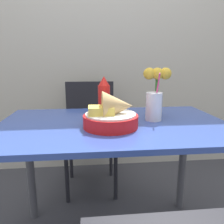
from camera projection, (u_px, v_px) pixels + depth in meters
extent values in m
cube|color=#B7B2A3|center=(101.00, 31.00, 1.97)|extent=(7.00, 0.06, 2.60)
cube|color=#334C9E|center=(114.00, 125.00, 1.09)|extent=(1.14, 0.71, 0.02)
cylinder|color=#4C4C51|center=(30.00, 169.00, 1.41)|extent=(0.05, 0.05, 0.71)
cylinder|color=#4C4C51|center=(183.00, 162.00, 1.51)|extent=(0.05, 0.05, 0.71)
cylinder|color=black|center=(67.00, 176.00, 1.60)|extent=(0.03, 0.03, 0.42)
cylinder|color=black|center=(116.00, 174.00, 1.63)|extent=(0.03, 0.03, 0.42)
cylinder|color=black|center=(71.00, 156.00, 1.95)|extent=(0.03, 0.03, 0.42)
cylinder|color=black|center=(111.00, 154.00, 1.98)|extent=(0.03, 0.03, 0.42)
cube|color=black|center=(91.00, 138.00, 1.74)|extent=(0.40, 0.40, 0.02)
cube|color=black|center=(90.00, 106.00, 1.87)|extent=(0.40, 0.03, 0.42)
cylinder|color=red|center=(111.00, 121.00, 1.01)|extent=(0.25, 0.25, 0.06)
cylinder|color=white|center=(111.00, 114.00, 1.00)|extent=(0.23, 0.23, 0.01)
cone|color=tan|center=(117.00, 106.00, 1.00)|extent=(0.14, 0.14, 0.14)
cube|color=#E5C14C|center=(101.00, 111.00, 0.98)|extent=(0.11, 0.09, 0.04)
cylinder|color=red|center=(104.00, 101.00, 1.20)|extent=(0.07, 0.07, 0.17)
cone|color=red|center=(104.00, 81.00, 1.18)|extent=(0.06, 0.06, 0.05)
cylinder|color=silver|center=(154.00, 107.00, 1.12)|extent=(0.08, 0.08, 0.14)
cylinder|color=black|center=(154.00, 109.00, 1.12)|extent=(0.08, 0.08, 0.12)
cylinder|color=#EA3884|center=(157.00, 94.00, 1.11)|extent=(0.01, 0.08, 0.21)
cylinder|color=gray|center=(156.00, 106.00, 1.21)|extent=(0.07, 0.07, 0.12)
cylinder|color=#33722D|center=(157.00, 86.00, 1.18)|extent=(0.02, 0.02, 0.11)
sphere|color=gold|center=(157.00, 74.00, 1.17)|extent=(0.06, 0.06, 0.06)
sphere|color=gold|center=(149.00, 74.00, 1.17)|extent=(0.06, 0.06, 0.06)
sphere|color=gold|center=(166.00, 74.00, 1.17)|extent=(0.06, 0.06, 0.06)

